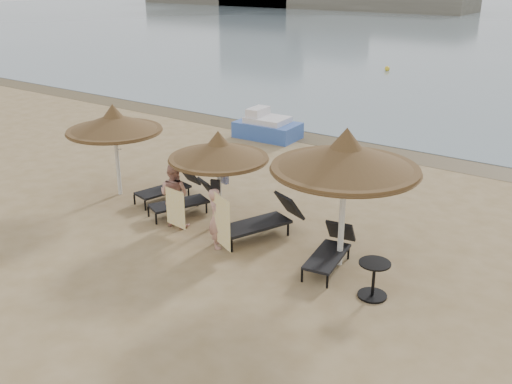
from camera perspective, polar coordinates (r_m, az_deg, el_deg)
ground at (r=13.93m, az=-7.47°, el=-4.53°), size 160.00×160.00×0.00m
wet_sand_strip at (r=21.31m, az=9.73°, el=4.61°), size 200.00×1.60×0.01m
palapa_left at (r=16.27m, az=-14.02°, el=6.69°), size 2.65×2.65×2.63m
palapa_center at (r=13.86m, az=-3.78°, el=4.14°), size 2.47×2.47×2.45m
palapa_right at (r=11.80m, az=8.95°, el=3.43°), size 3.12×3.12×3.09m
lounger_far_left at (r=16.18m, az=-8.52°, el=0.63°), size 1.04×1.97×0.84m
lounger_near_left at (r=15.16m, az=-6.82°, el=-0.74°), size 1.34×1.96×0.84m
lounger_near_right at (r=13.76m, az=0.95°, el=-2.74°), size 1.44×2.22×0.95m
lounger_far_right at (r=12.57m, az=7.53°, el=-5.67°), size 0.88×1.91×0.82m
side_table at (r=11.54m, az=11.66°, el=-8.67°), size 0.63×0.63×0.76m
person_left at (r=14.27m, az=-8.21°, el=0.22°), size 0.94×0.68×1.90m
person_right at (r=13.07m, az=-4.01°, el=-2.15°), size 0.91×0.89×1.68m
towel_left at (r=13.92m, az=-8.07°, el=-1.60°), size 0.68×0.10×0.96m
towel_right at (r=12.70m, az=-3.49°, el=-2.92°), size 0.79×0.38×1.20m
bag_patterned at (r=14.21m, az=-3.26°, el=1.66°), size 0.32×0.18×0.38m
bag_dark at (r=14.02m, az=-4.10°, el=0.60°), size 0.24×0.14×0.32m
pedal_boat at (r=21.93m, az=1.09°, el=6.51°), size 2.46×1.52×1.12m
buoy_left at (r=37.86m, az=12.99°, el=11.94°), size 0.32×0.32×0.32m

